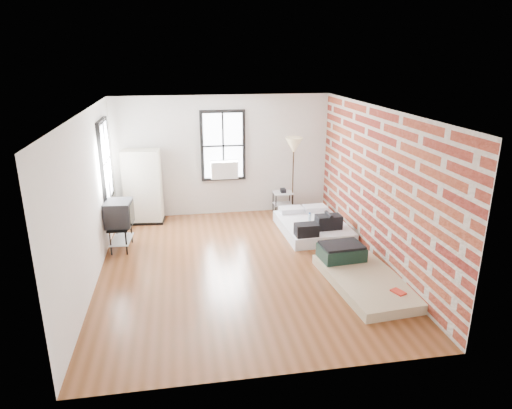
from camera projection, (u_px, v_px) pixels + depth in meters
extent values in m
plane|color=#583017|center=(241.00, 266.00, 8.29)|extent=(6.00, 6.00, 0.00)
cube|color=silver|center=(223.00, 156.00, 10.65)|extent=(5.00, 0.01, 2.80)
cube|color=silver|center=(277.00, 271.00, 5.04)|extent=(5.00, 0.01, 2.80)
cube|color=silver|center=(89.00, 200.00, 7.45)|extent=(0.01, 6.00, 2.80)
cube|color=brown|center=(377.00, 186.00, 8.24)|extent=(0.02, 6.00, 2.80)
cube|color=white|center=(240.00, 110.00, 7.40)|extent=(5.00, 6.00, 0.01)
cube|color=white|center=(223.00, 146.00, 10.53)|extent=(0.90, 0.02, 1.50)
cube|color=black|center=(202.00, 146.00, 10.47)|extent=(0.07, 0.08, 1.64)
cube|color=black|center=(244.00, 145.00, 10.62)|extent=(0.07, 0.08, 1.64)
cube|color=black|center=(222.00, 111.00, 10.30)|extent=(0.90, 0.08, 0.07)
cube|color=black|center=(224.00, 178.00, 10.79)|extent=(0.90, 0.08, 0.07)
cube|color=black|center=(223.00, 146.00, 10.52)|extent=(0.04, 0.02, 1.50)
cube|color=black|center=(223.00, 146.00, 10.52)|extent=(0.90, 0.02, 0.04)
cube|color=silver|center=(224.00, 169.00, 10.58)|extent=(0.62, 0.30, 0.40)
cube|color=white|center=(106.00, 161.00, 9.06)|extent=(0.02, 0.90, 1.50)
cube|color=black|center=(101.00, 167.00, 8.60)|extent=(0.08, 0.07, 1.64)
cube|color=black|center=(108.00, 156.00, 9.51)|extent=(0.08, 0.07, 1.64)
cube|color=black|center=(101.00, 121.00, 8.81)|extent=(0.08, 0.90, 0.07)
cube|color=black|center=(109.00, 198.00, 9.31)|extent=(0.08, 0.90, 0.07)
cube|color=black|center=(107.00, 161.00, 9.06)|extent=(0.02, 0.04, 1.50)
cube|color=black|center=(107.00, 161.00, 9.06)|extent=(0.02, 0.90, 0.04)
cube|color=white|center=(313.00, 227.00, 9.84)|extent=(1.39, 1.84, 0.24)
cube|color=white|center=(291.00, 210.00, 10.38)|extent=(0.53, 0.35, 0.11)
cube|color=white|center=(315.00, 208.00, 10.50)|extent=(0.53, 0.35, 0.11)
cube|color=black|center=(328.00, 222.00, 9.40)|extent=(0.53, 0.32, 0.28)
cylinder|color=black|center=(329.00, 215.00, 9.35)|extent=(0.09, 0.33, 0.08)
cube|color=black|center=(306.00, 230.00, 9.03)|extent=(0.46, 0.30, 0.25)
cylinder|color=#C6E7FF|center=(310.00, 218.00, 9.71)|extent=(0.07, 0.07, 0.21)
cylinder|color=#185CAA|center=(310.00, 213.00, 9.67)|extent=(0.03, 0.03, 0.03)
cube|color=tan|center=(366.00, 281.00, 7.57)|extent=(1.28, 2.17, 0.16)
cube|color=#153026|center=(341.00, 252.00, 8.19)|extent=(0.81, 0.61, 0.24)
cube|color=black|center=(342.00, 245.00, 8.14)|extent=(0.76, 0.57, 0.04)
cube|color=red|center=(398.00, 292.00, 7.04)|extent=(0.22, 0.26, 0.03)
cube|color=black|center=(146.00, 221.00, 10.46)|extent=(0.89, 0.56, 0.06)
cube|color=beige|center=(143.00, 186.00, 10.20)|extent=(0.85, 0.53, 1.61)
cylinder|color=black|center=(276.00, 206.00, 10.79)|extent=(0.02, 0.02, 0.51)
cylinder|color=black|center=(293.00, 205.00, 10.86)|extent=(0.02, 0.02, 0.51)
cylinder|color=black|center=(273.00, 201.00, 11.09)|extent=(0.02, 0.02, 0.51)
cylinder|color=black|center=(289.00, 201.00, 11.16)|extent=(0.02, 0.02, 0.51)
cube|color=silver|center=(283.00, 193.00, 10.89)|extent=(0.47, 0.38, 0.02)
cube|color=silver|center=(283.00, 204.00, 10.98)|extent=(0.45, 0.36, 0.02)
cube|color=black|center=(283.00, 191.00, 10.87)|extent=(0.11, 0.17, 0.09)
cylinder|color=black|center=(292.00, 213.00, 11.02)|extent=(0.26, 0.26, 0.03)
cylinder|color=black|center=(293.00, 181.00, 10.76)|extent=(0.03, 0.03, 1.59)
cone|color=#D6BF89|center=(294.00, 145.00, 10.50)|extent=(0.40, 0.40, 0.35)
cylinder|color=black|center=(111.00, 243.00, 8.68)|extent=(0.03, 0.03, 0.49)
cylinder|color=black|center=(126.00, 243.00, 8.70)|extent=(0.03, 0.03, 0.49)
cylinder|color=black|center=(117.00, 232.00, 9.23)|extent=(0.03, 0.03, 0.49)
cylinder|color=black|center=(131.00, 231.00, 9.26)|extent=(0.03, 0.03, 0.49)
cube|color=black|center=(120.00, 226.00, 8.89)|extent=(0.44, 0.73, 0.03)
cube|color=silver|center=(122.00, 239.00, 8.98)|extent=(0.42, 0.71, 0.02)
cube|color=black|center=(119.00, 213.00, 8.81)|extent=(0.53, 0.60, 0.49)
cube|color=black|center=(132.00, 213.00, 8.83)|extent=(0.06, 0.47, 0.39)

